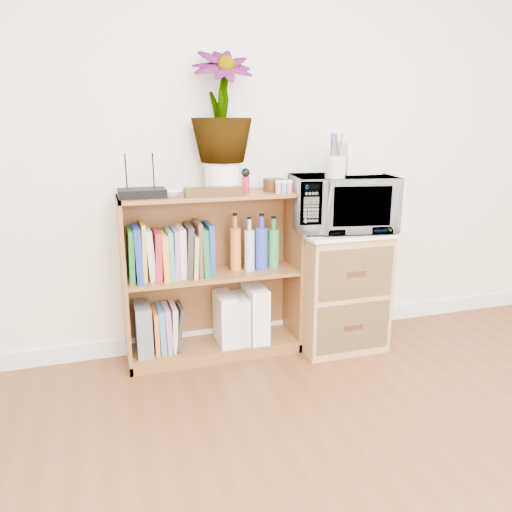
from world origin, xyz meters
name	(u,v)px	position (x,y,z in m)	size (l,w,h in m)	color
skirting_board	(263,329)	(0.00, 2.24, 0.05)	(4.00, 0.02, 0.10)	white
bookshelf	(213,277)	(-0.35, 2.10, 0.47)	(1.00, 0.30, 0.95)	brown
wicker_unit	(337,289)	(0.40, 2.02, 0.35)	(0.50, 0.45, 0.70)	#9E7542
microwave	(342,203)	(0.40, 2.02, 0.88)	(0.57, 0.38, 0.31)	white
pen_cup	(335,167)	(0.30, 1.90, 1.09)	(0.11, 0.11, 0.12)	silver
small_appliance	(358,158)	(0.54, 2.10, 1.12)	(0.23, 0.19, 0.18)	white
router	(142,193)	(-0.72, 2.08, 0.97)	(0.24, 0.17, 0.04)	black
white_bowl	(170,193)	(-0.58, 2.07, 0.97)	(0.13, 0.13, 0.03)	white
plant_pot	(223,178)	(-0.28, 2.12, 1.03)	(0.20, 0.20, 0.17)	white
potted_plant	(222,106)	(-0.28, 2.12, 1.41)	(0.33, 0.33, 0.58)	#336B2A
trinket_box	(213,192)	(-0.36, 2.00, 0.97)	(0.30, 0.08, 0.05)	#38220F
kokeshi_doll	(246,185)	(-0.16, 2.06, 1.00)	(0.04, 0.04, 0.09)	#AD152A
wooden_bowl	(274,185)	(0.02, 2.11, 0.98)	(0.12, 0.12, 0.07)	#381E0F
paint_jars	(284,188)	(0.04, 2.01, 0.98)	(0.12, 0.04, 0.06)	pink
file_box	(143,328)	(-0.76, 2.10, 0.21)	(0.09, 0.23, 0.28)	slate
magazine_holder_left	(225,318)	(-0.29, 2.09, 0.22)	(0.09, 0.24, 0.30)	white
magazine_holder_mid	(239,318)	(-0.20, 2.09, 0.21)	(0.09, 0.22, 0.28)	silver
magazine_holder_right	(255,312)	(-0.10, 2.09, 0.23)	(0.10, 0.26, 0.33)	white
cookbooks	(170,252)	(-0.58, 2.10, 0.64)	(0.46, 0.20, 0.31)	#207828
liquor_bottles	(256,243)	(-0.09, 2.10, 0.65)	(0.30, 0.07, 0.32)	orange
lower_books	(167,328)	(-0.62, 2.10, 0.20)	(0.17, 0.19, 0.26)	orange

